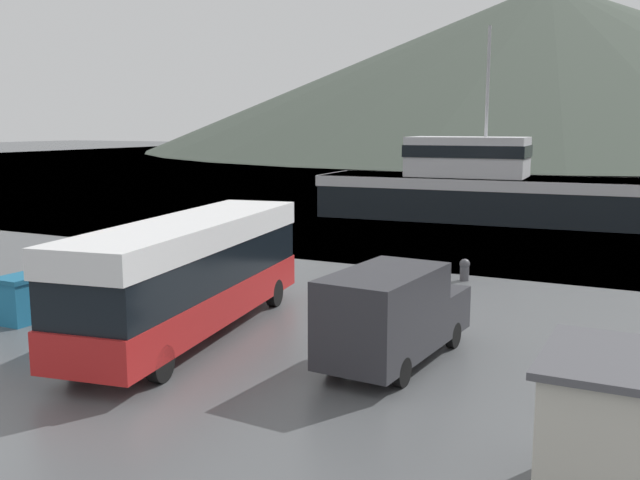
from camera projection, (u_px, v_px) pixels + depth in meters
name	position (u px, v px, depth m)	size (l,w,h in m)	color
water_surface	(609.00, 156.00, 136.60)	(240.00, 240.00, 0.00)	#475B6B
hill_backdrop	(547.00, 67.00, 173.05)	(192.36, 192.36, 39.70)	#424C42
tour_bus	(191.00, 270.00, 20.27)	(4.19, 10.92, 3.33)	red
delivery_van	(393.00, 313.00, 17.88)	(2.35, 5.60, 2.46)	#2D2D33
fishing_boat	(497.00, 188.00, 44.82)	(23.53, 7.35, 11.97)	black
storage_bin	(20.00, 299.00, 21.60)	(1.13, 1.25, 1.44)	teal
dock_kiosk	(628.00, 433.00, 11.04)	(2.65, 2.83, 2.46)	beige
mooring_bollard	(465.00, 269.00, 27.57)	(0.40, 0.40, 0.85)	#4C4C51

